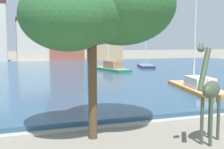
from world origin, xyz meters
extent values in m
cube|color=#2D5170|center=(0.00, 33.69, 0.18)|extent=(87.69, 50.75, 0.37)
cube|color=#ADA89E|center=(0.00, 8.06, 0.06)|extent=(87.69, 0.50, 0.12)
cylinder|color=#3D4C38|center=(3.31, 4.18, 1.00)|extent=(0.14, 0.14, 1.99)
cylinder|color=#3D4C38|center=(3.10, 4.49, 1.00)|extent=(0.14, 0.14, 1.99)
cylinder|color=#3D4C38|center=(4.14, 4.74, 1.00)|extent=(0.14, 0.14, 1.99)
cylinder|color=#3D4C38|center=(3.93, 5.05, 1.00)|extent=(0.14, 0.14, 1.99)
ellipsoid|color=#3D4C38|center=(3.62, 4.61, 2.28)|extent=(1.60, 1.35, 0.76)
cylinder|color=#3D4C38|center=(2.83, 4.07, 3.23)|extent=(0.98, 0.77, 1.70)
ellipsoid|color=#3D4C38|center=(2.47, 3.83, 4.03)|extent=(0.53, 0.47, 0.25)
cone|color=#3D4C38|center=(2.51, 3.78, 4.23)|extent=(0.05, 0.05, 0.14)
cone|color=#3D4C38|center=(2.44, 3.88, 4.23)|extent=(0.05, 0.05, 0.14)
cylinder|color=#3D4C38|center=(4.23, 5.02, 1.96)|extent=(0.20, 0.16, 0.81)
cube|color=#236B42|center=(8.85, 33.38, 0.34)|extent=(3.72, 7.77, 0.68)
ellipsoid|color=#236B42|center=(8.06, 36.84, 0.34)|extent=(2.44, 2.98, 0.64)
cube|color=gray|center=(8.85, 33.38, 0.71)|extent=(3.65, 7.61, 0.06)
cube|color=#9E7047|center=(8.97, 32.83, 1.24)|extent=(2.03, 2.88, 1.00)
cylinder|color=silver|center=(8.73, 33.92, 4.22)|extent=(0.12, 0.12, 7.09)
cylinder|color=silver|center=(9.02, 32.65, 1.58)|extent=(0.66, 2.57, 0.08)
cube|color=navy|center=(15.99, 36.86, 0.34)|extent=(3.62, 5.95, 0.69)
ellipsoid|color=navy|center=(16.75, 39.40, 0.34)|extent=(2.37, 2.42, 0.65)
cube|color=slate|center=(15.99, 36.86, 0.72)|extent=(3.55, 5.83, 0.06)
cylinder|color=silver|center=(16.11, 37.26, 4.99)|extent=(0.12, 0.12, 8.61)
cylinder|color=silver|center=(15.83, 36.32, 1.59)|extent=(0.64, 1.89, 0.08)
cube|color=orange|center=(10.17, 14.97, 0.30)|extent=(3.94, 8.28, 0.59)
ellipsoid|color=orange|center=(10.96, 18.67, 0.30)|extent=(2.64, 3.16, 0.56)
cube|color=#E2A56E|center=(10.17, 14.97, 0.62)|extent=(3.86, 8.11, 0.06)
cube|color=silver|center=(10.05, 14.39, 1.07)|extent=(2.18, 3.07, 0.84)
cylinder|color=silver|center=(10.30, 15.56, 4.16)|extent=(0.12, 0.12, 7.14)
cylinder|color=silver|center=(10.01, 14.19, 1.49)|extent=(0.66, 2.74, 0.08)
cylinder|color=brown|center=(-1.02, 6.71, 2.11)|extent=(0.39, 0.39, 4.21)
ellipsoid|color=#285B2D|center=(-1.02, 6.71, 5.57)|extent=(3.78, 3.78, 2.84)
ellipsoid|color=#285B2D|center=(0.44, 7.06, 5.98)|extent=(4.94, 4.94, 3.71)
ellipsoid|color=#285B2D|center=(-2.10, 6.61, 5.40)|extent=(4.03, 4.03, 3.02)
cube|color=beige|center=(1.47, 64.74, 4.52)|extent=(8.98, 6.31, 9.03)
cube|color=#51281E|center=(1.47, 64.74, 9.43)|extent=(9.16, 6.44, 0.80)
cube|color=#8E5142|center=(7.91, 64.95, 6.24)|extent=(8.04, 7.18, 12.48)
cube|color=#51281E|center=(7.91, 64.95, 12.88)|extent=(8.20, 7.33, 0.80)
cube|color=tan|center=(17.40, 63.13, 3.98)|extent=(7.47, 5.70, 7.96)
cube|color=brown|center=(17.40, 63.13, 8.36)|extent=(7.62, 5.82, 0.80)
camera|label=1|loc=(-4.38, -5.66, 4.27)|focal=47.17mm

